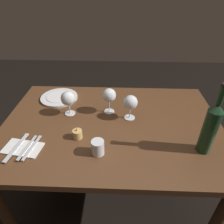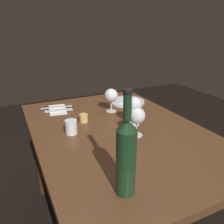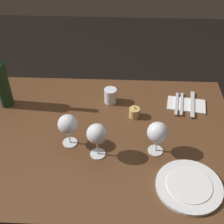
% 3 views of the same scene
% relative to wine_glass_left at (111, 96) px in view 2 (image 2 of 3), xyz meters
% --- Properties ---
extents(dining_table, '(1.30, 0.90, 0.74)m').
position_rel_wine_glass_left_xyz_m(dining_table, '(-0.27, 0.09, -0.20)').
color(dining_table, '#56351E').
rests_on(dining_table, ground).
extents(wine_glass_left, '(0.09, 0.09, 0.16)m').
position_rel_wine_glass_left_xyz_m(wine_glass_left, '(0.00, 0.00, 0.00)').
color(wine_glass_left, white).
rests_on(wine_glass_left, dining_table).
extents(wine_glass_right, '(0.09, 0.09, 0.17)m').
position_rel_wine_glass_left_xyz_m(wine_glass_right, '(-0.25, -0.03, 0.01)').
color(wine_glass_right, white).
rests_on(wine_glass_right, dining_table).
extents(wine_glass_centre, '(0.09, 0.09, 0.16)m').
position_rel_wine_glass_left_xyz_m(wine_glass_centre, '(-0.38, 0.03, 0.00)').
color(wine_glass_centre, white).
rests_on(wine_glass_centre, dining_table).
extents(wine_bottle, '(0.07, 0.07, 0.37)m').
position_rel_wine_glass_left_xyz_m(wine_bottle, '(-0.74, 0.29, 0.04)').
color(wine_bottle, '#19381E').
rests_on(wine_bottle, dining_table).
extents(water_tumbler, '(0.06, 0.06, 0.08)m').
position_rel_wine_glass_left_xyz_m(water_tumbler, '(-0.21, 0.33, -0.07)').
color(water_tumbler, white).
rests_on(water_tumbler, dining_table).
extents(votive_candle, '(0.05, 0.05, 0.07)m').
position_rel_wine_glass_left_xyz_m(votive_candle, '(-0.09, 0.22, -0.09)').
color(votive_candle, '#DBB266').
rests_on(votive_candle, dining_table).
extents(dinner_plate, '(0.26, 0.26, 0.02)m').
position_rel_wine_glass_left_xyz_m(dinner_plate, '(0.12, -0.19, -0.10)').
color(dinner_plate, white).
rests_on(dinner_plate, dining_table).
extents(folded_napkin, '(0.20, 0.14, 0.01)m').
position_rel_wine_glass_left_xyz_m(folded_napkin, '(0.18, 0.32, -0.10)').
color(folded_napkin, white).
rests_on(folded_napkin, dining_table).
extents(fork_inner, '(0.04, 0.18, 0.00)m').
position_rel_wine_glass_left_xyz_m(fork_inner, '(0.15, 0.32, -0.10)').
color(fork_inner, silver).
rests_on(fork_inner, folded_napkin).
extents(fork_outer, '(0.04, 0.18, 0.00)m').
position_rel_wine_glass_left_xyz_m(fork_outer, '(0.13, 0.32, -0.10)').
color(fork_outer, silver).
rests_on(fork_outer, folded_napkin).
extents(table_knife, '(0.05, 0.21, 0.00)m').
position_rel_wine_glass_left_xyz_m(table_knife, '(0.21, 0.32, -0.10)').
color(table_knife, silver).
rests_on(table_knife, folded_napkin).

